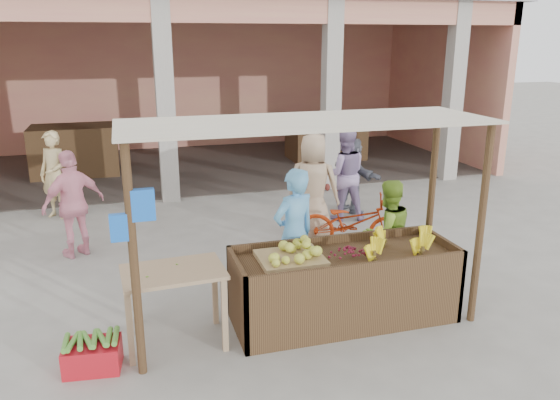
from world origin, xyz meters
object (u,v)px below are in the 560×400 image
object	(u,v)px
red_crate	(93,356)
motorcycle	(352,221)
fruit_stall	(344,288)
vendor_blue	(294,230)
side_table	(174,282)
vendor_green	(387,231)

from	to	relation	value
red_crate	motorcycle	xyz separation A→B (m)	(3.81, 2.31, 0.32)
fruit_stall	vendor_blue	world-z (taller)	vendor_blue
vendor_blue	side_table	bearing A→B (deg)	3.87
vendor_blue	vendor_green	xyz separation A→B (m)	(1.30, 0.01, -0.14)
fruit_stall	vendor_green	bearing A→B (deg)	38.96
vendor_green	side_table	bearing A→B (deg)	6.67
vendor_blue	motorcycle	bearing A→B (deg)	-156.48
vendor_blue	fruit_stall	bearing A→B (deg)	97.25
side_table	motorcycle	distance (m)	3.60
vendor_green	red_crate	bearing A→B (deg)	7.35
side_table	vendor_green	bearing A→B (deg)	10.77
red_crate	motorcycle	size ratio (longest dim) A/B	0.31
fruit_stall	vendor_green	distance (m)	1.23
side_table	red_crate	xyz separation A→B (m)	(-0.87, -0.26, -0.58)
motorcycle	vendor_blue	bearing A→B (deg)	156.21
vendor_green	fruit_stall	bearing A→B (deg)	31.52
motorcycle	fruit_stall	bearing A→B (deg)	176.51
fruit_stall	side_table	world-z (taller)	side_table
side_table	red_crate	bearing A→B (deg)	-166.33
red_crate	vendor_green	distance (m)	3.92
fruit_stall	vendor_green	size ratio (longest dim) A/B	1.69
side_table	red_crate	distance (m)	1.08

